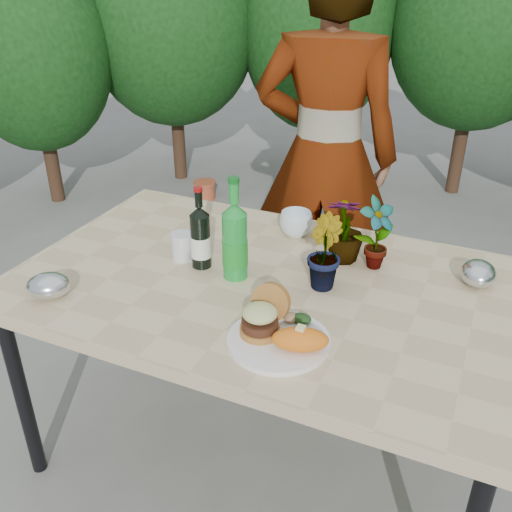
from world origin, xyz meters
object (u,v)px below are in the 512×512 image
at_px(dinner_plate, 279,341).
at_px(person, 326,157).
at_px(patio_table, 266,296).
at_px(wine_bottle, 201,238).

relative_size(dinner_plate, person, 0.16).
xyz_separation_m(patio_table, wine_bottle, (-0.24, 0.00, 0.16)).
bearing_deg(patio_table, wine_bottle, 179.33).
height_order(patio_table, wine_bottle, wine_bottle).
height_order(patio_table, dinner_plate, dinner_plate).
distance_m(patio_table, person, 0.91).
height_order(wine_bottle, person, person).
relative_size(patio_table, person, 0.92).
relative_size(patio_table, dinner_plate, 5.71).
relative_size(wine_bottle, person, 0.16).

